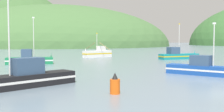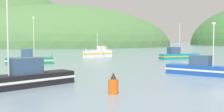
# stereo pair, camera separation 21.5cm
# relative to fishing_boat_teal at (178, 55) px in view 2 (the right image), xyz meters

# --- Properties ---
(hill_mid_left) EXTENTS (137.93, 110.34, 49.52)m
(hill_mid_left) POSITION_rel_fishing_boat_teal_xyz_m (-16.18, 118.42, -0.80)
(hill_mid_left) COLOR #47703D
(hill_mid_left) RESTS_ON ground
(fishing_boat_teal) EXTENTS (8.78, 3.01, 7.27)m
(fishing_boat_teal) POSITION_rel_fishing_boat_teal_xyz_m (0.00, 0.00, 0.00)
(fishing_boat_teal) COLOR #147F84
(fishing_boat_teal) RESTS_ON ground
(fishing_boat_black) EXTENTS (9.63, 6.63, 7.81)m
(fishing_boat_black) POSITION_rel_fishing_boat_teal_xyz_m (-28.60, -26.07, -0.03)
(fishing_boat_black) COLOR black
(fishing_boat_black) RESTS_ON ground
(fishing_boat_white) EXTENTS (7.13, 8.74, 5.53)m
(fishing_boat_white) POSITION_rel_fishing_boat_teal_xyz_m (-14.64, 10.34, 0.09)
(fishing_boat_white) COLOR white
(fishing_boat_white) RESTS_ON ground
(fishing_boat_green) EXTENTS (7.52, 2.19, 7.67)m
(fishing_boat_green) POSITION_rel_fishing_boat_teal_xyz_m (-28.93, -3.81, -0.03)
(fishing_boat_green) COLOR #197A47
(fishing_boat_green) RESTS_ON ground
(fishing_boat_blue) EXTENTS (7.22, 8.34, 5.84)m
(fishing_boat_blue) POSITION_rel_fishing_boat_teal_xyz_m (-9.18, -23.35, -0.08)
(fishing_boat_blue) COLOR #19479E
(fishing_boat_blue) RESTS_ON ground
(channel_buoy) EXTENTS (0.75, 0.75, 1.59)m
(channel_buoy) POSITION_rel_fishing_boat_teal_xyz_m (-21.73, -30.44, -0.14)
(channel_buoy) COLOR #E55914
(channel_buoy) RESTS_ON ground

